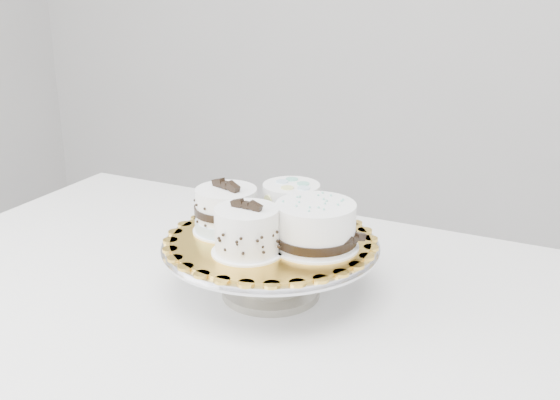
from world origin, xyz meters
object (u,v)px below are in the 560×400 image
at_px(cake_swirl, 247,232).
at_px(cake_ribbon, 316,227).
at_px(cake_board, 271,240).
at_px(cake_banded, 227,212).
at_px(cake_stand, 271,258).
at_px(table, 247,339).
at_px(cake_dots, 291,204).

xyz_separation_m(cake_swirl, cake_ribbon, (0.09, 0.06, -0.00)).
relative_size(cake_board, cake_banded, 2.49).
xyz_separation_m(cake_stand, cake_ribbon, (0.08, -0.00, 0.07)).
relative_size(cake_stand, cake_swirl, 3.18).
distance_m(cake_swirl, cake_banded, 0.09).
height_order(table, cake_board, cake_board).
distance_m(table, cake_swirl, 0.20).
height_order(cake_board, cake_dots, cake_dots).
relative_size(cake_board, cake_dots, 2.73).
relative_size(table, cake_dots, 11.65).
distance_m(cake_stand, cake_dots, 0.10).
xyz_separation_m(cake_dots, cake_ribbon, (0.07, -0.07, -0.00)).
relative_size(cake_dots, cake_ribbon, 0.74).
distance_m(cake_board, cake_dots, 0.08).
height_order(cake_board, cake_swirl, cake_swirl).
relative_size(table, cake_swirl, 12.47).
bearing_deg(cake_board, cake_banded, -179.87).
xyz_separation_m(cake_stand, cake_banded, (-0.08, -0.00, 0.07)).
xyz_separation_m(cake_swirl, cake_dots, (0.01, 0.14, 0.00)).
distance_m(cake_swirl, cake_ribbon, 0.11).
bearing_deg(cake_swirl, cake_ribbon, 41.41).
bearing_deg(cake_swirl, cake_stand, 87.46).
bearing_deg(cake_board, table, -122.41).
xyz_separation_m(cake_banded, cake_dots, (0.08, 0.07, 0.00)).
height_order(cake_board, cake_banded, cake_banded).
height_order(cake_swirl, cake_banded, cake_banded).
bearing_deg(cake_board, cake_swirl, -97.90).
xyz_separation_m(cake_board, cake_ribbon, (0.08, -0.00, 0.03)).
relative_size(cake_stand, cake_dots, 2.98).
bearing_deg(cake_stand, cake_dots, 87.08).
xyz_separation_m(cake_board, cake_swirl, (-0.01, -0.06, 0.04)).
bearing_deg(cake_swirl, cake_banded, 142.76).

